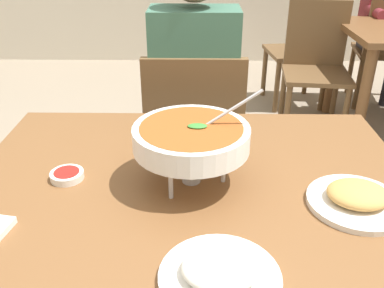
{
  "coord_description": "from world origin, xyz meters",
  "views": [
    {
      "loc": [
        0.02,
        -0.92,
        1.36
      ],
      "look_at": [
        0.0,
        0.15,
        0.8
      ],
      "focal_mm": 39.39,
      "sensor_mm": 36.0,
      "label": 1
    }
  ],
  "objects_px": {
    "diner_main": "(194,84)",
    "sauce_dish": "(67,175)",
    "chair_bg_corner": "(316,60)",
    "chair_bg_window": "(308,42)",
    "chair_diner_main": "(194,136)",
    "rice_plate": "(220,273)",
    "curry_bowl": "(190,138)",
    "appetizer_plate": "(357,198)",
    "dining_table_main": "(191,219)"
  },
  "relations": [
    {
      "from": "diner_main",
      "to": "sauce_dish",
      "type": "bearing_deg",
      "value": -113.81
    },
    {
      "from": "chair_bg_corner",
      "to": "chair_bg_window",
      "type": "bearing_deg",
      "value": 83.14
    },
    {
      "from": "chair_diner_main",
      "to": "chair_bg_corner",
      "type": "xyz_separation_m",
      "value": [
        0.84,
        1.19,
        0.0
      ]
    },
    {
      "from": "sauce_dish",
      "to": "diner_main",
      "type": "bearing_deg",
      "value": 66.19
    },
    {
      "from": "diner_main",
      "to": "rice_plate",
      "type": "height_order",
      "value": "diner_main"
    },
    {
      "from": "diner_main",
      "to": "curry_bowl",
      "type": "relative_size",
      "value": 3.94
    },
    {
      "from": "curry_bowl",
      "to": "appetizer_plate",
      "type": "relative_size",
      "value": 1.39
    },
    {
      "from": "appetizer_plate",
      "to": "chair_diner_main",
      "type": "bearing_deg",
      "value": 115.84
    },
    {
      "from": "curry_bowl",
      "to": "appetizer_plate",
      "type": "xyz_separation_m",
      "value": [
        0.41,
        -0.1,
        -0.11
      ]
    },
    {
      "from": "dining_table_main",
      "to": "diner_main",
      "type": "relative_size",
      "value": 0.93
    },
    {
      "from": "sauce_dish",
      "to": "curry_bowl",
      "type": "bearing_deg",
      "value": -1.14
    },
    {
      "from": "curry_bowl",
      "to": "diner_main",
      "type": "bearing_deg",
      "value": 89.67
    },
    {
      "from": "chair_bg_corner",
      "to": "sauce_dish",
      "type": "bearing_deg",
      "value": -121.42
    },
    {
      "from": "chair_bg_window",
      "to": "dining_table_main",
      "type": "bearing_deg",
      "value": -110.05
    },
    {
      "from": "dining_table_main",
      "to": "curry_bowl",
      "type": "distance_m",
      "value": 0.24
    },
    {
      "from": "chair_diner_main",
      "to": "rice_plate",
      "type": "distance_m",
      "value": 1.12
    },
    {
      "from": "curry_bowl",
      "to": "rice_plate",
      "type": "distance_m",
      "value": 0.38
    },
    {
      "from": "rice_plate",
      "to": "curry_bowl",
      "type": "bearing_deg",
      "value": 100.49
    },
    {
      "from": "curry_bowl",
      "to": "sauce_dish",
      "type": "relative_size",
      "value": 3.69
    },
    {
      "from": "dining_table_main",
      "to": "rice_plate",
      "type": "relative_size",
      "value": 5.06
    },
    {
      "from": "rice_plate",
      "to": "sauce_dish",
      "type": "distance_m",
      "value": 0.54
    },
    {
      "from": "curry_bowl",
      "to": "chair_bg_window",
      "type": "height_order",
      "value": "curry_bowl"
    },
    {
      "from": "chair_bg_window",
      "to": "curry_bowl",
      "type": "bearing_deg",
      "value": -110.38
    },
    {
      "from": "curry_bowl",
      "to": "chair_bg_window",
      "type": "relative_size",
      "value": 0.37
    },
    {
      "from": "chair_diner_main",
      "to": "diner_main",
      "type": "height_order",
      "value": "diner_main"
    },
    {
      "from": "dining_table_main",
      "to": "chair_bg_corner",
      "type": "relative_size",
      "value": 1.35
    },
    {
      "from": "curry_bowl",
      "to": "sauce_dish",
      "type": "height_order",
      "value": "curry_bowl"
    },
    {
      "from": "diner_main",
      "to": "sauce_dish",
      "type": "xyz_separation_m",
      "value": [
        -0.34,
        -0.76,
        0.01
      ]
    },
    {
      "from": "dining_table_main",
      "to": "rice_plate",
      "type": "distance_m",
      "value": 0.35
    },
    {
      "from": "chair_diner_main",
      "to": "diner_main",
      "type": "bearing_deg",
      "value": 90.0
    },
    {
      "from": "chair_diner_main",
      "to": "chair_bg_corner",
      "type": "distance_m",
      "value": 1.45
    },
    {
      "from": "rice_plate",
      "to": "sauce_dish",
      "type": "relative_size",
      "value": 2.67
    },
    {
      "from": "sauce_dish",
      "to": "chair_bg_window",
      "type": "height_order",
      "value": "chair_bg_window"
    },
    {
      "from": "chair_diner_main",
      "to": "appetizer_plate",
      "type": "xyz_separation_m",
      "value": [
        0.41,
        -0.84,
        0.26
      ]
    },
    {
      "from": "chair_bg_corner",
      "to": "chair_bg_window",
      "type": "distance_m",
      "value": 0.5
    },
    {
      "from": "dining_table_main",
      "to": "curry_bowl",
      "type": "height_order",
      "value": "curry_bowl"
    },
    {
      "from": "chair_diner_main",
      "to": "appetizer_plate",
      "type": "bearing_deg",
      "value": -64.16
    },
    {
      "from": "appetizer_plate",
      "to": "sauce_dish",
      "type": "relative_size",
      "value": 2.67
    },
    {
      "from": "sauce_dish",
      "to": "chair_bg_window",
      "type": "distance_m",
      "value": 2.72
    },
    {
      "from": "diner_main",
      "to": "sauce_dish",
      "type": "height_order",
      "value": "diner_main"
    },
    {
      "from": "dining_table_main",
      "to": "chair_diner_main",
      "type": "distance_m",
      "value": 0.78
    },
    {
      "from": "dining_table_main",
      "to": "chair_bg_corner",
      "type": "xyz_separation_m",
      "value": [
        0.84,
        1.96,
        -0.13
      ]
    },
    {
      "from": "chair_bg_window",
      "to": "rice_plate",
      "type": "bearing_deg",
      "value": -106.72
    },
    {
      "from": "chair_diner_main",
      "to": "curry_bowl",
      "type": "height_order",
      "value": "curry_bowl"
    },
    {
      "from": "chair_bg_corner",
      "to": "diner_main",
      "type": "bearing_deg",
      "value": -125.86
    },
    {
      "from": "dining_table_main",
      "to": "chair_bg_corner",
      "type": "distance_m",
      "value": 2.13
    },
    {
      "from": "rice_plate",
      "to": "chair_bg_corner",
      "type": "xyz_separation_m",
      "value": [
        0.77,
        2.28,
        -0.26
      ]
    },
    {
      "from": "chair_diner_main",
      "to": "chair_bg_window",
      "type": "height_order",
      "value": "same"
    },
    {
      "from": "curry_bowl",
      "to": "sauce_dish",
      "type": "distance_m",
      "value": 0.35
    },
    {
      "from": "diner_main",
      "to": "appetizer_plate",
      "type": "bearing_deg",
      "value": -65.01
    }
  ]
}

